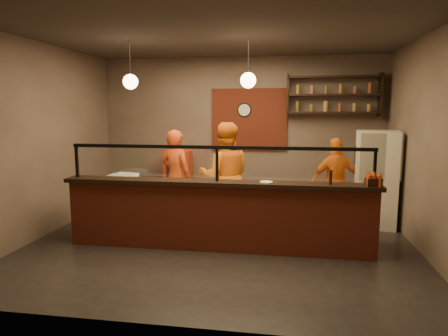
% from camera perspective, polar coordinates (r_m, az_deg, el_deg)
% --- Properties ---
extents(floor, '(6.00, 6.00, 0.00)m').
position_cam_1_polar(floor, '(6.46, -0.50, -10.69)').
color(floor, black).
rests_on(floor, ground).
extents(ceiling, '(6.00, 6.00, 0.00)m').
position_cam_1_polar(ceiling, '(6.20, -0.54, 18.49)').
color(ceiling, '#3B352D').
rests_on(ceiling, wall_back).
extents(wall_back, '(6.00, 0.00, 6.00)m').
position_cam_1_polar(wall_back, '(8.60, 2.27, 4.95)').
color(wall_back, '#725F54').
rests_on(wall_back, floor).
extents(wall_left, '(0.00, 5.00, 5.00)m').
position_cam_1_polar(wall_left, '(7.26, -24.62, 3.58)').
color(wall_left, '#725F54').
rests_on(wall_left, floor).
extents(wall_right, '(0.00, 5.00, 5.00)m').
position_cam_1_polar(wall_right, '(6.36, 27.24, 2.85)').
color(wall_right, '#725F54').
rests_on(wall_right, floor).
extents(wall_front, '(6.00, 0.00, 6.00)m').
position_cam_1_polar(wall_front, '(3.70, -6.98, 0.44)').
color(wall_front, '#725F54').
rests_on(wall_front, floor).
extents(brick_patch, '(1.60, 0.04, 1.30)m').
position_cam_1_polar(brick_patch, '(8.53, 3.60, 6.93)').
color(brick_patch, maroon).
rests_on(brick_patch, wall_back).
extents(service_counter, '(4.60, 0.25, 1.00)m').
position_cam_1_polar(service_counter, '(6.03, -0.98, -7.11)').
color(service_counter, maroon).
rests_on(service_counter, floor).
extents(counter_ledge, '(4.70, 0.37, 0.06)m').
position_cam_1_polar(counter_ledge, '(5.91, -1.00, -2.15)').
color(counter_ledge, black).
rests_on(counter_ledge, service_counter).
extents(worktop_cabinet, '(4.60, 0.75, 0.85)m').
position_cam_1_polar(worktop_cabinet, '(6.52, -0.21, -6.60)').
color(worktop_cabinet, gray).
rests_on(worktop_cabinet, floor).
extents(worktop, '(4.60, 0.75, 0.05)m').
position_cam_1_polar(worktop, '(6.42, -0.21, -2.71)').
color(worktop, white).
rests_on(worktop, worktop_cabinet).
extents(sneeze_guard, '(4.50, 0.05, 0.52)m').
position_cam_1_polar(sneeze_guard, '(5.86, -1.00, 1.12)').
color(sneeze_guard, white).
rests_on(sneeze_guard, counter_ledge).
extents(wall_shelving, '(1.84, 0.28, 0.85)m').
position_cam_1_polar(wall_shelving, '(8.39, 15.35, 10.05)').
color(wall_shelving, black).
rests_on(wall_shelving, wall_back).
extents(wall_clock, '(0.30, 0.04, 0.30)m').
position_cam_1_polar(wall_clock, '(8.53, 2.93, 8.28)').
color(wall_clock, black).
rests_on(wall_clock, wall_back).
extents(pendant_left, '(0.24, 0.24, 0.77)m').
position_cam_1_polar(pendant_left, '(6.73, -13.22, 11.92)').
color(pendant_left, black).
rests_on(pendant_left, ceiling).
extents(pendant_right, '(0.24, 0.24, 0.77)m').
position_cam_1_polar(pendant_right, '(6.27, 3.48, 12.41)').
color(pendant_right, black).
rests_on(pendant_right, ceiling).
extents(cook_left, '(0.75, 0.63, 1.74)m').
position_cam_1_polar(cook_left, '(7.53, -6.86, -1.17)').
color(cook_left, '#D14213').
rests_on(cook_left, floor).
extents(cook_mid, '(1.04, 0.87, 1.89)m').
position_cam_1_polar(cook_mid, '(7.02, 0.13, -1.18)').
color(cook_mid, orange).
rests_on(cook_mid, floor).
extents(cook_right, '(1.01, 0.61, 1.61)m').
position_cam_1_polar(cook_right, '(7.52, 15.69, -1.95)').
color(cook_right, orange).
rests_on(cook_right, floor).
extents(fridge, '(0.82, 0.77, 1.74)m').
position_cam_1_polar(fridge, '(7.69, 20.83, -1.48)').
color(fridge, beige).
rests_on(fridge, floor).
extents(red_cooler, '(0.55, 0.51, 1.25)m').
position_cam_1_polar(red_cooler, '(8.62, -6.54, -1.63)').
color(red_cooler, red).
rests_on(red_cooler, floor).
extents(pizza_dough, '(0.58, 0.58, 0.01)m').
position_cam_1_polar(pizza_dough, '(6.44, 8.33, -2.50)').
color(pizza_dough, '#F0E4CB').
rests_on(pizza_dough, worktop).
extents(prep_tub_a, '(0.33, 0.29, 0.14)m').
position_cam_1_polar(prep_tub_a, '(6.91, -13.56, -1.35)').
color(prep_tub_a, silver).
rests_on(prep_tub_a, worktop).
extents(prep_tub_b, '(0.30, 0.25, 0.14)m').
position_cam_1_polar(prep_tub_b, '(7.01, -14.13, -1.26)').
color(prep_tub_b, silver).
rests_on(prep_tub_b, worktop).
extents(prep_tub_c, '(0.34, 0.28, 0.15)m').
position_cam_1_polar(prep_tub_c, '(6.74, -14.87, -1.59)').
color(prep_tub_c, silver).
rests_on(prep_tub_c, worktop).
extents(rolling_pin, '(0.32, 0.10, 0.05)m').
position_cam_1_polar(rolling_pin, '(6.65, -9.97, -2.01)').
color(rolling_pin, '#F5F629').
rests_on(rolling_pin, worktop).
extents(condiment_caddy, '(0.22, 0.18, 0.11)m').
position_cam_1_polar(condiment_caddy, '(5.87, 20.58, -1.91)').
color(condiment_caddy, black).
rests_on(condiment_caddy, counter_ledge).
extents(pepper_mill, '(0.05, 0.05, 0.21)m').
position_cam_1_polar(pepper_mill, '(5.79, 14.98, -1.31)').
color(pepper_mill, black).
rests_on(pepper_mill, counter_ledge).
extents(small_plate, '(0.24, 0.24, 0.01)m').
position_cam_1_polar(small_plate, '(5.82, 6.06, -2.00)').
color(small_plate, white).
rests_on(small_plate, counter_ledge).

